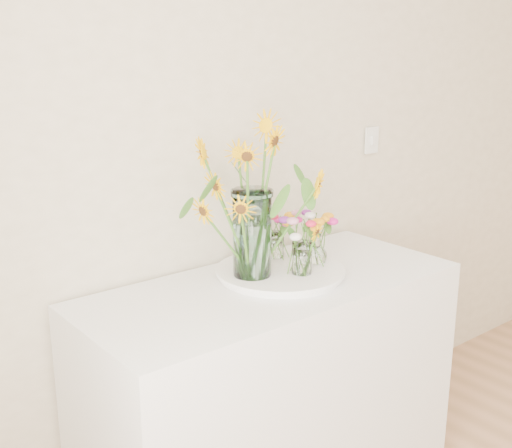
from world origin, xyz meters
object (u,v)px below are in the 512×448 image
(small_vase_c, at_px, (276,245))
(small_vase_a, at_px, (302,258))
(tray, at_px, (280,273))
(counter, at_px, (271,396))
(mason_jar, at_px, (252,234))
(small_vase_b, at_px, (317,249))

(small_vase_c, bearing_deg, small_vase_a, -104.19)
(tray, bearing_deg, counter, -153.34)
(tray, bearing_deg, mason_jar, 174.46)
(small_vase_a, height_order, small_vase_b, small_vase_a)
(counter, height_order, small_vase_a, small_vase_a)
(small_vase_a, relative_size, small_vase_b, 1.05)
(tray, distance_m, small_vase_c, 0.15)
(mason_jar, relative_size, small_vase_c, 2.99)
(tray, xyz_separation_m, small_vase_c, (0.08, 0.11, 0.07))
(mason_jar, height_order, small_vase_b, mason_jar)
(small_vase_a, height_order, small_vase_c, small_vase_a)
(mason_jar, bearing_deg, small_vase_a, -33.79)
(small_vase_a, relative_size, small_vase_c, 1.15)
(tray, relative_size, small_vase_c, 4.26)
(small_vase_a, bearing_deg, mason_jar, 146.21)
(tray, height_order, small_vase_a, small_vase_a)
(tray, xyz_separation_m, mason_jar, (-0.12, 0.01, 0.17))
(counter, height_order, mason_jar, mason_jar)
(small_vase_b, distance_m, small_vase_c, 0.16)
(counter, bearing_deg, small_vase_c, 45.62)
(mason_jar, bearing_deg, small_vase_c, 26.81)
(small_vase_c, bearing_deg, tray, -124.02)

